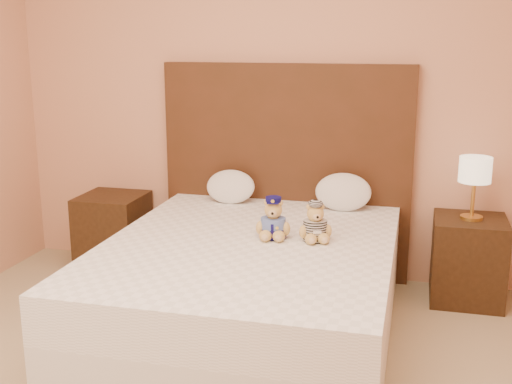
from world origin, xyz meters
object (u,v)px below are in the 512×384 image
bed (249,287)px  pillow_left (231,185)px  teddy_prisoner (315,222)px  teddy_police (273,218)px  lamp (475,173)px  pillow_right (343,190)px  nightstand_right (468,260)px  nightstand_left (113,231)px

bed → pillow_left: bearing=113.0°
teddy_prisoner → pillow_left: size_ratio=0.64×
teddy_prisoner → teddy_police: bearing=161.8°
bed → lamp: lamp is taller
lamp → pillow_left: bearing=178.9°
bed → pillow_right: (0.43, 0.83, 0.41)m
lamp → pillow_right: size_ratio=1.07×
teddy_prisoner → pillow_right: size_ratio=0.59×
teddy_police → pillow_right: bearing=59.1°
bed → pillow_left: 0.99m
nightstand_right → pillow_left: size_ratio=1.59×
bed → nightstand_left: 1.48m
nightstand_right → lamp: 0.57m
nightstand_right → pillow_right: bearing=177.9°
pillow_left → pillow_right: bearing=0.0°
nightstand_left → nightstand_right: (2.50, 0.00, 0.00)m
pillow_right → pillow_left: bearing=180.0°
teddy_prisoner → pillow_left: bearing=114.1°
teddy_prisoner → pillow_left: pillow_left is taller
lamp → teddy_prisoner: lamp is taller
nightstand_right → pillow_left: pillow_left is taller
nightstand_left → nightstand_right: bearing=0.0°
nightstand_right → lamp: size_ratio=1.38×
nightstand_left → pillow_right: pillow_right is taller
bed → lamp: 1.59m
nightstand_right → teddy_police: 1.39m
nightstand_left → teddy_police: teddy_police is taller
teddy_prisoner → nightstand_right: bearing=16.7°
bed → pillow_left: (-0.35, 0.83, 0.40)m
nightstand_left → pillow_right: (1.68, 0.03, 0.41)m
pillow_left → nightstand_left: bearing=-178.1°
nightstand_right → teddy_police: size_ratio=2.29×
bed → lamp: bearing=32.6°
nightstand_right → lamp: bearing=180.0°
bed → nightstand_right: 1.48m
bed → teddy_prisoner: bearing=18.0°
teddy_police → pillow_right: (0.31, 0.72, 0.01)m
pillow_right → teddy_police: bearing=-113.4°
nightstand_left → pillow_right: 1.73m
nightstand_left → pillow_right: bearing=1.0°
nightstand_left → lamp: size_ratio=1.38×
nightstand_left → teddy_police: size_ratio=2.29×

